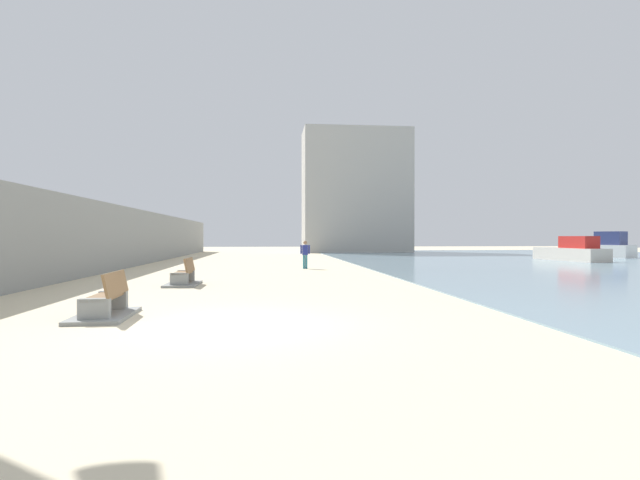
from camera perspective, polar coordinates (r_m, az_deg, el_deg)
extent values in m
plane|color=beige|center=(27.87, -7.31, -3.21)|extent=(120.00, 120.00, 0.00)
cube|color=gray|center=(29.00, -22.30, 0.27)|extent=(0.80, 64.00, 3.40)
cube|color=gray|center=(11.01, -24.55, -7.42)|extent=(0.61, 0.22, 0.50)
cube|color=gray|center=(12.34, -22.69, -6.57)|extent=(0.61, 0.22, 0.50)
cube|color=olive|center=(11.65, -23.57, -5.98)|extent=(0.56, 1.62, 0.06)
cube|color=olive|center=(11.56, -22.47, -4.64)|extent=(0.22, 1.60, 0.50)
cube|color=gray|center=(11.70, -23.56, -7.98)|extent=(1.18, 2.14, 0.08)
cube|color=gray|center=(17.77, -15.91, -4.45)|extent=(0.60, 0.20, 0.50)
cube|color=gray|center=(19.15, -15.16, -4.10)|extent=(0.60, 0.20, 0.50)
cube|color=olive|center=(18.44, -15.52, -3.64)|extent=(0.51, 1.60, 0.06)
cube|color=olive|center=(18.39, -14.81, -2.78)|extent=(0.17, 1.60, 0.50)
cube|color=gray|center=(18.48, -15.52, -4.91)|extent=(1.11, 2.10, 0.08)
cylinder|color=teal|center=(26.94, -1.59, -2.53)|extent=(0.12, 0.12, 0.76)
cylinder|color=teal|center=(26.95, -1.86, -2.53)|extent=(0.12, 0.12, 0.76)
cube|color=navy|center=(26.92, -1.72, -1.15)|extent=(0.33, 0.20, 0.54)
sphere|color=#936B4C|center=(26.91, -1.72, -0.30)|extent=(0.20, 0.20, 0.20)
cylinder|color=navy|center=(26.92, -1.26, -1.09)|extent=(0.09, 0.09, 0.48)
cylinder|color=navy|center=(26.92, -2.19, -1.09)|extent=(0.09, 0.09, 0.48)
cube|color=white|center=(47.68, 29.71, -1.10)|extent=(4.03, 5.02, 1.04)
cube|color=navy|center=(47.37, 30.46, 0.18)|extent=(2.24, 2.47, 1.11)
cube|color=beige|center=(40.03, 26.77, -1.46)|extent=(1.90, 6.70, 0.90)
cube|color=red|center=(39.20, 27.61, -0.22)|extent=(1.26, 2.97, 0.85)
cube|color=#ADAAA3|center=(56.90, 4.13, 5.59)|extent=(12.00, 6.00, 13.85)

